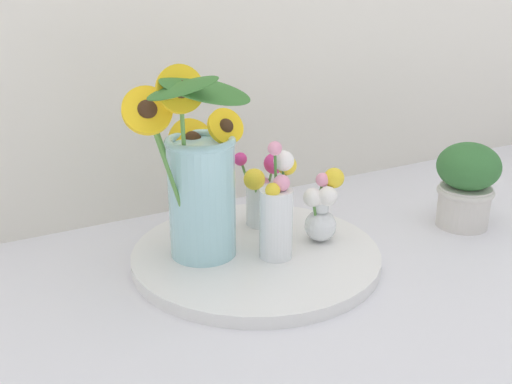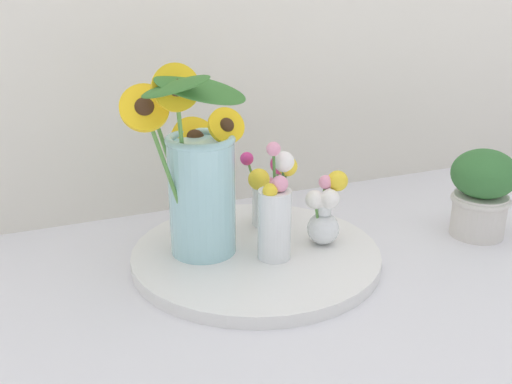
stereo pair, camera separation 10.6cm
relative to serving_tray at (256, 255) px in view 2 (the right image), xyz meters
name	(u,v)px [view 2 (the right image)]	position (x,y,z in m)	size (l,w,h in m)	color
ground_plane	(261,285)	(-0.03, -0.09, -0.01)	(6.00, 6.00, 0.00)	silver
serving_tray	(256,255)	(0.00, 0.00, 0.00)	(0.45, 0.45, 0.02)	white
mason_jar_sunflowers	(199,181)	(-0.10, 0.03, 0.15)	(0.23, 0.21, 0.35)	#9ED1D6
vase_small_center	(276,210)	(0.02, -0.04, 0.10)	(0.08, 0.07, 0.21)	white
vase_bulb_right	(325,212)	(0.13, -0.02, 0.08)	(0.08, 0.06, 0.14)	white
vase_small_back	(269,194)	(0.07, 0.09, 0.08)	(0.09, 0.08, 0.15)	white
potted_plant	(482,190)	(0.46, -0.06, 0.08)	(0.13, 0.13, 0.18)	beige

